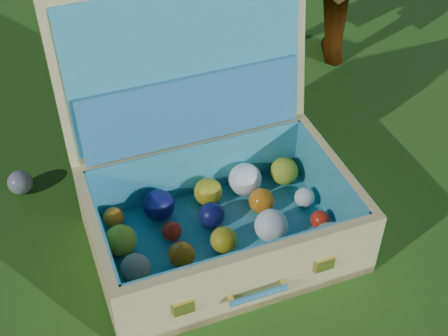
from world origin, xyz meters
TOP-DOWN VIEW (x-y plane):
  - ground at (0.00, 0.00)m, footprint 60.00×60.00m
  - stray_ball at (-0.41, 0.04)m, footprint 0.07×0.07m
  - suitcase at (0.12, -0.05)m, footprint 0.78×0.73m

SIDE VIEW (x-z plane):
  - ground at x=0.00m, z-range 0.00..0.00m
  - stray_ball at x=-0.41m, z-range 0.00..0.07m
  - suitcase at x=0.12m, z-range -0.13..0.47m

